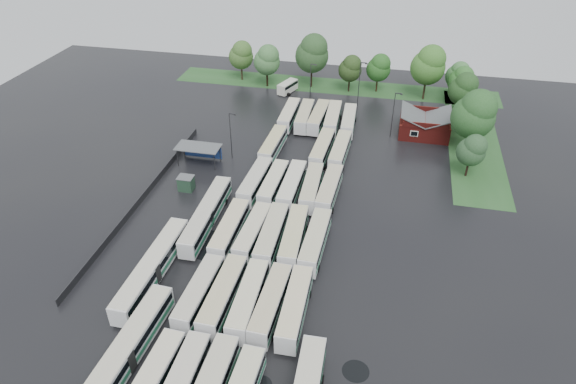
# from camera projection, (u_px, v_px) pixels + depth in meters

# --- Properties ---
(ground) EXTENTS (160.00, 160.00, 0.00)m
(ground) POSITION_uv_depth(u_px,v_px,m) (258.00, 248.00, 76.25)
(ground) COLOR black
(ground) RESTS_ON ground
(brick_building) EXTENTS (10.07, 8.60, 5.39)m
(brick_building) POSITION_uv_depth(u_px,v_px,m) (424.00, 126.00, 105.63)
(brick_building) COLOR maroon
(brick_building) RESTS_ON ground
(wash_shed) EXTENTS (8.20, 4.20, 3.58)m
(wash_shed) POSITION_uv_depth(u_px,v_px,m) (199.00, 148.00, 95.54)
(wash_shed) COLOR #2D2D30
(wash_shed) RESTS_ON ground
(utility_hut) EXTENTS (2.70, 2.20, 2.62)m
(utility_hut) POSITION_uv_depth(u_px,v_px,m) (186.00, 183.00, 88.64)
(utility_hut) COLOR #1B3423
(utility_hut) RESTS_ON ground
(grass_strip_north) EXTENTS (80.00, 10.00, 0.01)m
(grass_strip_north) POSITION_uv_depth(u_px,v_px,m) (333.00, 86.00, 128.49)
(grass_strip_north) COLOR #244F22
(grass_strip_north) RESTS_ON ground
(grass_strip_east) EXTENTS (10.00, 50.00, 0.01)m
(grass_strip_east) POSITION_uv_depth(u_px,v_px,m) (473.00, 139.00, 104.90)
(grass_strip_east) COLOR #244F22
(grass_strip_east) RESTS_ON ground
(west_fence) EXTENTS (0.10, 50.00, 1.20)m
(west_fence) POSITION_uv_depth(u_px,v_px,m) (143.00, 197.00, 86.38)
(west_fence) COLOR #2D2D30
(west_fence) RESTS_ON ground
(bus_r0c0) EXTENTS (3.04, 12.42, 3.43)m
(bus_r0c0) POSITION_uv_depth(u_px,v_px,m) (152.00, 382.00, 54.86)
(bus_r0c0) COLOR silver
(bus_r0c0) RESTS_ON ground
(bus_r1c0) EXTENTS (2.92, 12.17, 3.37)m
(bus_r1c0) POSITION_uv_depth(u_px,v_px,m) (199.00, 293.00, 66.00)
(bus_r1c0) COLOR silver
(bus_r1c0) RESTS_ON ground
(bus_r1c1) EXTENTS (2.89, 12.75, 3.54)m
(bus_r1c1) POSITION_uv_depth(u_px,v_px,m) (223.00, 295.00, 65.48)
(bus_r1c1) COLOR silver
(bus_r1c1) RESTS_ON ground
(bus_r1c2) EXTENTS (2.92, 12.50, 3.46)m
(bus_r1c2) POSITION_uv_depth(u_px,v_px,m) (248.00, 300.00, 64.89)
(bus_r1c2) COLOR silver
(bus_r1c2) RESTS_ON ground
(bus_r1c3) EXTENTS (2.95, 12.35, 3.42)m
(bus_r1c3) POSITION_uv_depth(u_px,v_px,m) (271.00, 304.00, 64.36)
(bus_r1c3) COLOR silver
(bus_r1c3) RESTS_ON ground
(bus_r1c4) EXTENTS (2.90, 12.53, 3.47)m
(bus_r1c4) POSITION_uv_depth(u_px,v_px,m) (295.00, 307.00, 63.81)
(bus_r1c4) COLOR silver
(bus_r1c4) RESTS_ON ground
(bus_r2c0) EXTENTS (2.69, 12.56, 3.49)m
(bus_r2c0) POSITION_uv_depth(u_px,v_px,m) (230.00, 230.00, 76.80)
(bus_r2c0) COLOR silver
(bus_r2c0) RESTS_ON ground
(bus_r2c1) EXTENTS (3.00, 12.15, 3.36)m
(bus_r2c1) POSITION_uv_depth(u_px,v_px,m) (253.00, 232.00, 76.42)
(bus_r2c1) COLOR silver
(bus_r2c1) RESTS_ON ground
(bus_r2c2) EXTENTS (2.93, 12.80, 3.55)m
(bus_r2c2) POSITION_uv_depth(u_px,v_px,m) (272.00, 235.00, 75.68)
(bus_r2c2) COLOR silver
(bus_r2c2) RESTS_ON ground
(bus_r2c3) EXTENTS (3.31, 12.83, 3.54)m
(bus_r2c3) POSITION_uv_depth(u_px,v_px,m) (294.00, 237.00, 75.31)
(bus_r2c3) COLOR silver
(bus_r2c3) RESTS_ON ground
(bus_r2c4) EXTENTS (2.95, 12.72, 3.53)m
(bus_r2c4) POSITION_uv_depth(u_px,v_px,m) (315.00, 241.00, 74.56)
(bus_r2c4) COLOR silver
(bus_r2c4) RESTS_ON ground
(bus_r3c0) EXTENTS (3.15, 12.56, 3.47)m
(bus_r3c0) POSITION_uv_depth(u_px,v_px,m) (255.00, 181.00, 88.01)
(bus_r3c0) COLOR silver
(bus_r3c0) RESTS_ON ground
(bus_r3c1) EXTENTS (2.86, 12.14, 3.36)m
(bus_r3c1) POSITION_uv_depth(u_px,v_px,m) (273.00, 184.00, 87.47)
(bus_r3c1) COLOR silver
(bus_r3c1) RESTS_ON ground
(bus_r3c2) EXTENTS (2.73, 12.60, 3.51)m
(bus_r3c2) POSITION_uv_depth(u_px,v_px,m) (292.00, 186.00, 86.88)
(bus_r3c2) COLOR silver
(bus_r3c2) RESTS_ON ground
(bus_r3c3) EXTENTS (3.01, 12.25, 3.39)m
(bus_r3c3) POSITION_uv_depth(u_px,v_px,m) (311.00, 188.00, 86.51)
(bus_r3c3) COLOR silver
(bus_r3c3) RESTS_ON ground
(bus_r3c4) EXTENTS (3.08, 12.44, 3.44)m
(bus_r3c4) POSITION_uv_depth(u_px,v_px,m) (329.00, 189.00, 85.97)
(bus_r3c4) COLOR silver
(bus_r3c4) RESTS_ON ground
(bus_r4c0) EXTENTS (2.96, 12.29, 3.40)m
(bus_r4c0) POSITION_uv_depth(u_px,v_px,m) (273.00, 145.00, 98.90)
(bus_r4c0) COLOR silver
(bus_r4c0) RESTS_ON ground
(bus_r4c3) EXTENTS (3.15, 12.52, 3.46)m
(bus_r4c3) POSITION_uv_depth(u_px,v_px,m) (322.00, 149.00, 97.58)
(bus_r4c3) COLOR silver
(bus_r4c3) RESTS_ON ground
(bus_r4c4) EXTENTS (3.00, 12.26, 3.39)m
(bus_r4c4) POSITION_uv_depth(u_px,v_px,m) (340.00, 151.00, 97.02)
(bus_r4c4) COLOR silver
(bus_r4c4) RESTS_ON ground
(bus_r5c0) EXTENTS (2.72, 12.31, 3.42)m
(bus_r5c0) POSITION_uv_depth(u_px,v_px,m) (289.00, 115.00, 110.11)
(bus_r5c0) COLOR silver
(bus_r5c0) RESTS_ON ground
(bus_r5c1) EXTENTS (2.98, 12.26, 3.39)m
(bus_r5c1) POSITION_uv_depth(u_px,v_px,m) (304.00, 116.00, 109.63)
(bus_r5c1) COLOR silver
(bus_r5c1) RESTS_ON ground
(bus_r5c2) EXTENTS (3.05, 12.52, 3.46)m
(bus_r5c2) POSITION_uv_depth(u_px,v_px,m) (319.00, 117.00, 109.21)
(bus_r5c2) COLOR silver
(bus_r5c2) RESTS_ON ground
(bus_r5c3) EXTENTS (3.15, 12.74, 3.52)m
(bus_r5c3) POSITION_uv_depth(u_px,v_px,m) (333.00, 119.00, 108.56)
(bus_r5c3) COLOR silver
(bus_r5c3) RESTS_ON ground
(bus_r5c4) EXTENTS (3.08, 12.13, 3.35)m
(bus_r5c4) POSITION_uv_depth(u_px,v_px,m) (349.00, 121.00, 107.77)
(bus_r5c4) COLOR silver
(bus_r5c4) RESTS_ON ground
(artic_bus_west_a) EXTENTS (3.59, 19.15, 3.53)m
(artic_bus_west_a) POSITION_uv_depth(u_px,v_px,m) (126.00, 353.00, 58.01)
(artic_bus_west_a) COLOR silver
(artic_bus_west_a) RESTS_ON ground
(artic_bus_west_b) EXTENTS (2.91, 18.40, 3.41)m
(artic_bus_west_b) POSITION_uv_depth(u_px,v_px,m) (207.00, 215.00, 80.01)
(artic_bus_west_b) COLOR silver
(artic_bus_west_b) RESTS_ON ground
(artic_bus_west_c) EXTENTS (3.00, 19.06, 3.53)m
(artic_bus_west_c) POSITION_uv_depth(u_px,v_px,m) (153.00, 268.00, 69.78)
(artic_bus_west_c) COLOR silver
(artic_bus_west_c) RESTS_ON ground
(minibus) EXTENTS (4.19, 6.47, 2.65)m
(minibus) POSITION_uv_depth(u_px,v_px,m) (288.00, 87.00, 124.38)
(minibus) COLOR silver
(minibus) RESTS_ON ground
(tree_north_0) EXTENTS (6.16, 6.16, 10.20)m
(tree_north_0) POSITION_uv_depth(u_px,v_px,m) (241.00, 55.00, 128.43)
(tree_north_0) COLOR #382A1C
(tree_north_0) RESTS_ON ground
(tree_north_1) EXTENTS (6.44, 6.44, 10.67)m
(tree_north_1) POSITION_uv_depth(u_px,v_px,m) (267.00, 60.00, 124.59)
(tree_north_1) COLOR black
(tree_north_1) RESTS_ON ground
(tree_north_2) EXTENTS (8.10, 8.10, 13.41)m
(tree_north_2) POSITION_uv_depth(u_px,v_px,m) (313.00, 53.00, 123.28)
(tree_north_2) COLOR black
(tree_north_2) RESTS_ON ground
(tree_north_3) EXTENTS (5.57, 5.57, 9.22)m
(tree_north_3) POSITION_uv_depth(u_px,v_px,m) (351.00, 68.00, 122.31)
(tree_north_3) COLOR black
(tree_north_3) RESTS_ON ground
(tree_north_4) EXTENTS (5.76, 5.76, 9.54)m
(tree_north_4) POSITION_uv_depth(u_px,v_px,m) (379.00, 67.00, 122.15)
(tree_north_4) COLOR black
(tree_north_4) RESTS_ON ground
(tree_north_5) EXTENTS (7.94, 7.94, 13.14)m
(tree_north_5) POSITION_uv_depth(u_px,v_px,m) (429.00, 65.00, 117.09)
(tree_north_5) COLOR black
(tree_north_5) RESTS_ON ground
(tree_north_6) EXTENTS (5.41, 5.41, 8.97)m
(tree_north_6) POSITION_uv_depth(u_px,v_px,m) (458.00, 75.00, 119.28)
(tree_north_6) COLOR black
(tree_north_6) RESTS_ON ground
(tree_east_0) EXTENTS (5.11, 5.11, 8.47)m
(tree_east_0) POSITION_uv_depth(u_px,v_px,m) (472.00, 150.00, 90.03)
(tree_east_0) COLOR black
(tree_east_0) RESTS_ON ground
(tree_east_1) EXTENTS (8.16, 8.16, 13.52)m
(tree_east_1) POSITION_uv_depth(u_px,v_px,m) (475.00, 114.00, 94.75)
(tree_east_1) COLOR #362318
(tree_east_1) RESTS_ON ground
(tree_east_2) EXTENTS (5.34, 5.34, 8.85)m
(tree_east_2) POSITION_uv_depth(u_px,v_px,m) (468.00, 109.00, 103.70)
(tree_east_2) COLOR black
(tree_east_2) RESTS_ON ground
(tree_east_3) EXTENTS (6.23, 6.23, 10.31)m
(tree_east_3) POSITION_uv_depth(u_px,v_px,m) (464.00, 89.00, 110.08)
(tree_east_3) COLOR black
(tree_east_3) RESTS_ON ground
(tree_east_4) EXTENTS (5.64, 5.59, 9.27)m
(tree_east_4) POSITION_uv_depth(u_px,v_px,m) (461.00, 80.00, 116.05)
(tree_east_4) COLOR #392013
(tree_east_4) RESTS_ON ground
(lamp_post_ne) EXTENTS (1.49, 0.29, 9.70)m
(lamp_post_ne) POSITION_uv_depth(u_px,v_px,m) (394.00, 112.00, 102.66)
(lamp_post_ne) COLOR #2D2D30
(lamp_post_ne) RESTS_ON ground
(lamp_post_nw) EXTENTS (1.45, 0.28, 9.42)m
(lamp_post_nw) POSITION_uv_depth(u_px,v_px,m) (231.00, 133.00, 95.47)
(lamp_post_nw) COLOR #2D2D30
(lamp_post_nw) RESTS_ON ground
(lamp_post_back_w) EXTENTS (1.44, 0.28, 9.35)m
(lamp_post_back_w) POSITION_uv_depth(u_px,v_px,m) (311.00, 80.00, 117.17)
(lamp_post_back_w) COLOR #2D2D30
(lamp_post_back_w) RESTS_ON ground
(lamp_post_back_e) EXTENTS (1.60, 0.31, 10.39)m
(lamp_post_back_e) POSITION_uv_depth(u_px,v_px,m) (360.00, 81.00, 115.26)
(lamp_post_back_e) COLOR #2D2D30
(lamp_post_back_e) RESTS_ON ground
(puddle_0) EXTENTS (4.40, 4.40, 0.01)m
(puddle_0) POSITION_uv_depth(u_px,v_px,m) (211.00, 340.00, 61.89)
(puddle_0) COLOR black
(puddle_0) RESTS_ON ground
(puddle_2) EXTENTS (7.01, 7.01, 0.01)m
(puddle_2) POSITION_uv_depth(u_px,v_px,m) (209.00, 245.00, 76.86)
(puddle_2) COLOR black
(puddle_2) RESTS_ON ground
(puddle_3) EXTENTS (4.54, 4.54, 0.01)m
(puddle_3) POSITION_uv_depth(u_px,v_px,m) (281.00, 252.00, 75.42)
(puddle_3) COLOR black
(puddle_3) RESTS_ON ground
(puddle_4) EXTENTS (3.14, 3.14, 0.01)m
(puddle_4) POSITION_uv_depth(u_px,v_px,m) (356.00, 371.00, 58.25)
(puddle_4) COLOR black
(puddle_4) RESTS_ON ground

